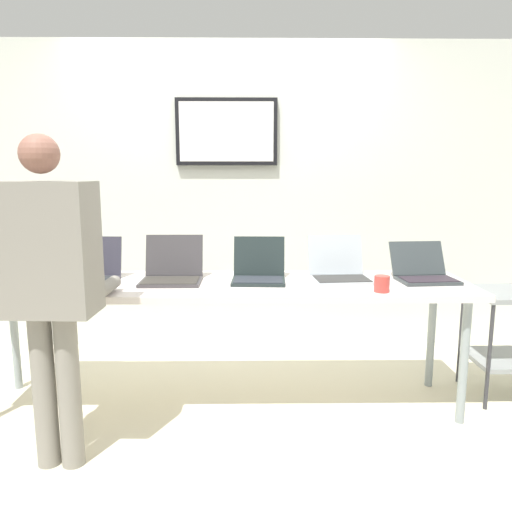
% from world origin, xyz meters
% --- Properties ---
extents(ground, '(8.00, 8.00, 0.04)m').
position_xyz_m(ground, '(0.00, 0.00, -0.02)').
color(ground, beige).
extents(back_wall, '(8.00, 0.11, 2.46)m').
position_xyz_m(back_wall, '(-0.00, 1.13, 1.24)').
color(back_wall, silver).
rests_on(back_wall, ground).
extents(workbench, '(2.99, 0.70, 0.78)m').
position_xyz_m(workbench, '(0.00, 0.00, 0.73)').
color(workbench, silver).
rests_on(workbench, ground).
extents(equipment_box, '(0.39, 0.34, 0.29)m').
position_xyz_m(equipment_box, '(-1.25, 0.06, 0.93)').
color(equipment_box, slate).
rests_on(equipment_box, workbench).
extents(laptop_station_0, '(0.34, 0.32, 0.26)m').
position_xyz_m(laptop_station_0, '(-0.80, 0.07, 0.84)').
color(laptop_station_0, '#353340').
rests_on(laptop_station_0, workbench).
extents(laptop_station_1, '(0.36, 0.33, 0.27)m').
position_xyz_m(laptop_station_1, '(-0.30, 0.04, 0.85)').
color(laptop_station_1, '#3B383B').
rests_on(laptop_station_1, workbench).
extents(laptop_station_2, '(0.33, 0.33, 0.26)m').
position_xyz_m(laptop_station_2, '(0.23, 0.05, 0.84)').
color(laptop_station_2, '#1E2828').
rests_on(laptop_station_2, workbench).
extents(laptop_station_3, '(0.37, 0.36, 0.26)m').
position_xyz_m(laptop_station_3, '(0.72, 0.07, 0.84)').
color(laptop_station_3, '#A8B1B8').
rests_on(laptop_station_3, workbench).
extents(laptop_station_4, '(0.37, 0.36, 0.22)m').
position_xyz_m(laptop_station_4, '(1.24, 0.05, 0.84)').
color(laptop_station_4, '#333A3C').
rests_on(laptop_station_4, workbench).
extents(person, '(0.45, 0.60, 1.61)m').
position_xyz_m(person, '(-0.77, -0.62, 0.97)').
color(person, gray).
rests_on(person, ground).
extents(coffee_mug, '(0.08, 0.08, 0.09)m').
position_xyz_m(coffee_mug, '(0.90, -0.25, 0.83)').
color(coffee_mug, '#C33E37').
rests_on(coffee_mug, workbench).
extents(paper_sheet, '(0.25, 0.32, 0.00)m').
position_xyz_m(paper_sheet, '(-1.15, -0.17, 0.78)').
color(paper_sheet, white).
rests_on(paper_sheet, workbench).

